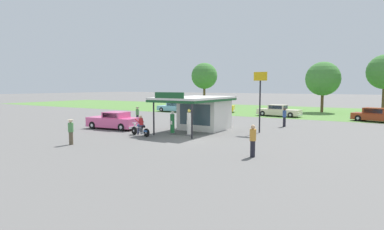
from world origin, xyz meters
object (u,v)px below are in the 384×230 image
(gas_pump_nearside, at_px, (172,123))
(motorcycle_with_rider, at_px, (140,127))
(featured_classic_sedan, at_px, (114,121))
(parked_car_back_row_far_right, at_px, (216,107))
(parked_car_back_row_right, at_px, (175,107))
(parked_car_back_row_centre_left, at_px, (279,111))
(bystander_leaning_by_kiosk, at_px, (216,116))
(bystander_chatting_near_pumps, at_px, (71,131))
(bystander_standing_back_lot, at_px, (137,114))
(roadside_pole_sign, at_px, (260,92))
(gas_pump_offside, at_px, (189,123))
(parked_car_back_row_left, at_px, (377,116))
(bystander_strolling_foreground, at_px, (284,117))
(bystander_admiring_sedan, at_px, (253,140))

(gas_pump_nearside, distance_m, motorcycle_with_rider, 2.57)
(featured_classic_sedan, relative_size, parked_car_back_row_far_right, 0.89)
(parked_car_back_row_right, distance_m, parked_car_back_row_far_right, 6.11)
(parked_car_back_row_centre_left, height_order, bystander_leaning_by_kiosk, bystander_leaning_by_kiosk)
(gas_pump_nearside, distance_m, bystander_chatting_near_pumps, 7.81)
(bystander_standing_back_lot, height_order, roadside_pole_sign, roadside_pole_sign)
(gas_pump_offside, relative_size, parked_car_back_row_far_right, 0.36)
(parked_car_back_row_left, bearing_deg, roadside_pole_sign, -119.58)
(parked_car_back_row_right, height_order, bystander_standing_back_lot, bystander_standing_back_lot)
(gas_pump_nearside, bearing_deg, bystander_strolling_foreground, 55.42)
(motorcycle_with_rider, distance_m, bystander_chatting_near_pumps, 5.36)
(motorcycle_with_rider, bearing_deg, bystander_strolling_foreground, 55.00)
(gas_pump_offside, height_order, bystander_admiring_sedan, gas_pump_offside)
(motorcycle_with_rider, bearing_deg, bystander_admiring_sedan, -14.06)
(parked_car_back_row_centre_left, xyz_separation_m, parked_car_back_row_far_right, (-9.69, 1.63, 0.04))
(featured_classic_sedan, bearing_deg, bystander_admiring_sedan, -16.71)
(bystander_strolling_foreground, bearing_deg, parked_car_back_row_far_right, 138.13)
(motorcycle_with_rider, distance_m, bystander_standing_back_lot, 8.69)
(parked_car_back_row_left, bearing_deg, bystander_leaning_by_kiosk, -142.25)
(roadside_pole_sign, bearing_deg, motorcycle_with_rider, -138.95)
(bystander_leaning_by_kiosk, xyz_separation_m, bystander_admiring_sedan, (8.42, -12.33, 0.13))
(bystander_leaning_by_kiosk, distance_m, bystander_admiring_sedan, 14.93)
(bystander_admiring_sedan, bearing_deg, parked_car_back_row_right, 132.04)
(parked_car_back_row_right, relative_size, parked_car_back_row_far_right, 0.97)
(featured_classic_sedan, xyz_separation_m, parked_car_back_row_right, (-6.03, 18.53, -0.04))
(gas_pump_nearside, height_order, gas_pump_offside, gas_pump_offside)
(parked_car_back_row_centre_left, xyz_separation_m, bystander_chatting_near_pumps, (-5.92, -26.59, 0.22))
(parked_car_back_row_left, distance_m, bystander_chatting_near_pumps, 30.66)
(gas_pump_nearside, distance_m, bystander_standing_back_lot, 8.59)
(gas_pump_offside, relative_size, bystander_standing_back_lot, 1.23)
(bystander_strolling_foreground, bearing_deg, motorcycle_with_rider, -125.00)
(bystander_leaning_by_kiosk, bearing_deg, bystander_standing_back_lot, -155.05)
(parked_car_back_row_left, bearing_deg, parked_car_back_row_centre_left, 175.18)
(bystander_strolling_foreground, relative_size, roadside_pole_sign, 0.36)
(parked_car_back_row_left, bearing_deg, bystander_chatting_near_pumps, -123.13)
(bystander_leaning_by_kiosk, bearing_deg, gas_pump_offside, -78.40)
(gas_pump_nearside, bearing_deg, parked_car_back_row_right, 123.74)
(motorcycle_with_rider, xyz_separation_m, bystander_leaning_by_kiosk, (1.51, 9.84, 0.15))
(bystander_chatting_near_pumps, bearing_deg, parked_car_back_row_far_right, 97.62)
(bystander_leaning_by_kiosk, relative_size, bystander_chatting_near_pumps, 0.93)
(featured_classic_sedan, relative_size, bystander_leaning_by_kiosk, 3.32)
(parked_car_back_row_far_right, height_order, roadside_pole_sign, roadside_pole_sign)
(motorcycle_with_rider, relative_size, bystander_chatting_near_pumps, 1.33)
(parked_car_back_row_far_right, distance_m, bystander_chatting_near_pumps, 28.47)
(bystander_chatting_near_pumps, bearing_deg, parked_car_back_row_right, 109.94)
(parked_car_back_row_centre_left, distance_m, parked_car_back_row_left, 10.88)
(roadside_pole_sign, bearing_deg, gas_pump_nearside, -143.31)
(bystander_leaning_by_kiosk, bearing_deg, roadside_pole_sign, -31.75)
(gas_pump_nearside, relative_size, roadside_pole_sign, 0.38)
(motorcycle_with_rider, height_order, parked_car_back_row_right, motorcycle_with_rider)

